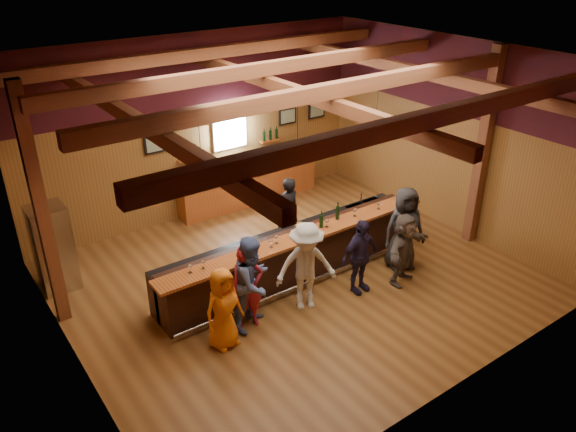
% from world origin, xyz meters
% --- Properties ---
extents(room, '(9.04, 9.00, 4.52)m').
position_xyz_m(room, '(0.00, 0.06, 3.21)').
color(room, brown).
rests_on(room, ground).
extents(bar_counter, '(6.30, 1.07, 1.11)m').
position_xyz_m(bar_counter, '(0.02, 0.15, 0.52)').
color(bar_counter, black).
rests_on(bar_counter, ground).
extents(back_bar_cabinet, '(4.00, 0.52, 0.95)m').
position_xyz_m(back_bar_cabinet, '(1.20, 3.72, 0.48)').
color(back_bar_cabinet, '#96461B').
rests_on(back_bar_cabinet, ground).
extents(window, '(0.95, 0.09, 0.95)m').
position_xyz_m(window, '(0.80, 3.95, 2.05)').
color(window, silver).
rests_on(window, room).
extents(framed_pictures, '(5.35, 0.05, 0.45)m').
position_xyz_m(framed_pictures, '(1.67, 3.94, 2.10)').
color(framed_pictures, black).
rests_on(framed_pictures, room).
extents(wine_shelves, '(3.00, 0.18, 0.30)m').
position_xyz_m(wine_shelves, '(0.80, 3.88, 1.62)').
color(wine_shelves, '#96461B').
rests_on(wine_shelves, room).
extents(pendant_lights, '(4.24, 0.24, 1.37)m').
position_xyz_m(pendant_lights, '(0.00, 0.00, 2.71)').
color(pendant_lights, black).
rests_on(pendant_lights, room).
extents(stainless_fridge, '(0.70, 0.70, 1.80)m').
position_xyz_m(stainless_fridge, '(-4.10, 2.60, 0.90)').
color(stainless_fridge, silver).
rests_on(stainless_fridge, ground).
extents(customer_orange, '(0.81, 0.59, 1.53)m').
position_xyz_m(customer_orange, '(-2.27, -0.96, 0.77)').
color(customer_orange, orange).
rests_on(customer_orange, ground).
extents(customer_redvest, '(0.66, 0.51, 1.62)m').
position_xyz_m(customer_redvest, '(-1.63, -0.71, 0.81)').
color(customer_redvest, maroon).
rests_on(customer_redvest, ground).
extents(customer_denim, '(1.09, 1.00, 1.81)m').
position_xyz_m(customer_denim, '(-1.53, -0.75, 0.91)').
color(customer_denim, '#5064A0').
rests_on(customer_denim, ground).
extents(customer_white, '(1.33, 1.08, 1.80)m').
position_xyz_m(customer_white, '(-0.43, -0.89, 0.90)').
color(customer_white, beige).
rests_on(customer_white, ground).
extents(customer_navy, '(0.95, 0.42, 1.59)m').
position_xyz_m(customer_navy, '(0.76, -1.07, 0.80)').
color(customer_navy, '#231D3A').
rests_on(customer_navy, ground).
extents(customer_brown, '(1.51, 0.86, 1.55)m').
position_xyz_m(customer_brown, '(1.70, -1.35, 0.78)').
color(customer_brown, '#584E47').
rests_on(customer_brown, ground).
extents(customer_dark, '(1.05, 0.85, 1.85)m').
position_xyz_m(customer_dark, '(2.13, -0.92, 0.92)').
color(customer_dark, '#262528').
rests_on(customer_dark, ground).
extents(bartender, '(0.65, 0.46, 1.68)m').
position_xyz_m(bartender, '(0.69, 1.27, 0.84)').
color(bartender, black).
rests_on(bartender, ground).
extents(ice_bucket, '(0.20, 0.20, 0.22)m').
position_xyz_m(ice_bucket, '(0.01, -0.08, 1.22)').
color(ice_bucket, brown).
rests_on(ice_bucket, bar_counter).
extents(bottle_a, '(0.08, 0.08, 0.36)m').
position_xyz_m(bottle_a, '(0.53, -0.12, 1.25)').
color(bottle_a, black).
rests_on(bottle_a, bar_counter).
extents(bottle_b, '(0.08, 0.08, 0.38)m').
position_xyz_m(bottle_b, '(1.04, -0.03, 1.26)').
color(bottle_b, black).
rests_on(bottle_b, bar_counter).
extents(glass_a, '(0.08, 0.08, 0.17)m').
position_xyz_m(glass_a, '(-2.43, -0.11, 1.23)').
color(glass_a, silver).
rests_on(glass_a, bar_counter).
extents(glass_b, '(0.07, 0.07, 0.17)m').
position_xyz_m(glass_b, '(-2.18, -0.12, 1.23)').
color(glass_b, silver).
rests_on(glass_b, bar_counter).
extents(glass_c, '(0.08, 0.08, 0.17)m').
position_xyz_m(glass_c, '(-1.34, -0.15, 1.23)').
color(glass_c, silver).
rests_on(glass_c, bar_counter).
extents(glass_d, '(0.07, 0.07, 0.17)m').
position_xyz_m(glass_d, '(-0.76, -0.20, 1.23)').
color(glass_d, silver).
rests_on(glass_d, bar_counter).
extents(glass_e, '(0.08, 0.08, 0.18)m').
position_xyz_m(glass_e, '(-0.59, -0.14, 1.24)').
color(glass_e, silver).
rests_on(glass_e, bar_counter).
extents(glass_f, '(0.08, 0.08, 0.19)m').
position_xyz_m(glass_f, '(0.63, -0.18, 1.24)').
color(glass_f, silver).
rests_on(glass_f, bar_counter).
extents(glass_g, '(0.08, 0.08, 0.19)m').
position_xyz_m(glass_g, '(1.43, -0.15, 1.24)').
color(glass_g, silver).
rests_on(glass_g, bar_counter).
extents(glass_h, '(0.08, 0.08, 0.18)m').
position_xyz_m(glass_h, '(2.08, -0.20, 1.24)').
color(glass_h, silver).
rests_on(glass_h, bar_counter).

